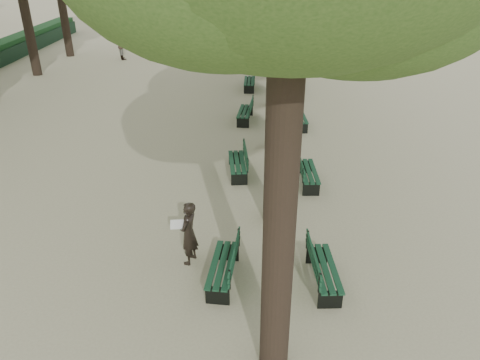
{
  "coord_description": "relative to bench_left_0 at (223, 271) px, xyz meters",
  "views": [
    {
      "loc": [
        1.23,
        -8.18,
        6.95
      ],
      "look_at": [
        0.6,
        3.0,
        1.2
      ],
      "focal_mm": 35.0,
      "sensor_mm": 36.0,
      "label": 1
    }
  ],
  "objects": [
    {
      "name": "bench_left_3",
      "position": [
        0.0,
        15.47,
        0.0
      ],
      "size": [
        0.6,
        1.81,
        0.92
      ],
      "color": "black",
      "rests_on": "ground"
    },
    {
      "name": "bench_right_0",
      "position": [
        2.27,
        0.01,
        0.0
      ],
      "size": [
        0.73,
        1.84,
        0.92
      ],
      "color": "black",
      "rests_on": "ground"
    },
    {
      "name": "bench_right_3",
      "position": [
        2.27,
        15.3,
        0.0
      ],
      "size": [
        0.66,
        1.83,
        0.92
      ],
      "color": "black",
      "rests_on": "ground"
    },
    {
      "name": "pedestrian_b",
      "position": [
        2.42,
        25.74,
        0.55
      ],
      "size": [
        1.1,
        0.5,
        1.63
      ],
      "primitive_type": "imported",
      "rotation": [
        0.0,
        0.0,
        3.31
      ],
      "color": "#262628",
      "rests_on": "ground"
    },
    {
      "name": "man_with_map",
      "position": [
        -0.86,
        0.68,
        0.54
      ],
      "size": [
        0.68,
        0.72,
        1.63
      ],
      "color": "black",
      "rests_on": "ground"
    },
    {
      "name": "bench_left_2",
      "position": [
        -0.0,
        10.61,
        0.0
      ],
      "size": [
        0.69,
        1.83,
        0.92
      ],
      "color": "black",
      "rests_on": "ground"
    },
    {
      "name": "pedestrian_a",
      "position": [
        -8.48,
        22.0,
        0.58
      ],
      "size": [
        0.64,
        0.9,
        1.7
      ],
      "primitive_type": "imported",
      "rotation": [
        0.0,
        0.0,
        1.98
      ],
      "color": "#262628",
      "rests_on": "ground"
    },
    {
      "name": "pedestrian_e",
      "position": [
        -6.82,
        23.12,
        0.52
      ],
      "size": [
        1.26,
        1.25,
        1.58
      ],
      "primitive_type": "imported",
      "rotation": [
        0.0,
        0.0,
        2.36
      ],
      "color": "#262628",
      "rests_on": "ground"
    },
    {
      "name": "pedestrian_c",
      "position": [
        3.36,
        24.84,
        0.51
      ],
      "size": [
        0.96,
        0.67,
        1.56
      ],
      "primitive_type": "imported",
      "rotation": [
        0.0,
        0.0,
        5.85
      ],
      "color": "#262628",
      "rests_on": "ground"
    },
    {
      "name": "bench_left_1",
      "position": [
        -0.0,
        5.49,
        0.0
      ],
      "size": [
        0.79,
        1.86,
        0.92
      ],
      "color": "black",
      "rests_on": "ground"
    },
    {
      "name": "bench_right_2",
      "position": [
        2.27,
        10.1,
        0.0
      ],
      "size": [
        0.73,
        1.84,
        0.92
      ],
      "color": "black",
      "rests_on": "ground"
    },
    {
      "name": "bench_right_1",
      "position": [
        2.27,
        4.92,
        0.0
      ],
      "size": [
        0.7,
        1.84,
        0.92
      ],
      "color": "black",
      "rests_on": "ground"
    },
    {
      "name": "ground",
      "position": [
        -0.37,
        -0.27,
        -0.27
      ],
      "size": [
        120.0,
        120.0,
        0.0
      ],
      "primitive_type": "plane",
      "color": "tan",
      "rests_on": "ground"
    },
    {
      "name": "pedestrian_d",
      "position": [
        -4.7,
        27.66,
        0.65
      ],
      "size": [
        0.91,
        0.39,
        1.85
      ],
      "primitive_type": "imported",
      "rotation": [
        0.0,
        0.0,
        3.12
      ],
      "color": "#262628",
      "rests_on": "ground"
    },
    {
      "name": "bench_left_0",
      "position": [
        0.0,
        0.0,
        0.0
      ],
      "size": [
        0.69,
        1.83,
        0.92
      ],
      "color": "black",
      "rests_on": "ground"
    }
  ]
}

